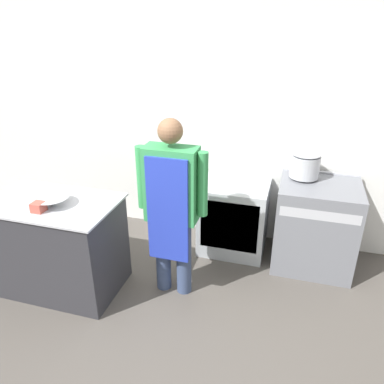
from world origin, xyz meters
The scene contains 9 objects.
ground_plane centered at (0.00, 0.00, 0.00)m, with size 14.00×14.00×0.00m, color #4C4742.
wall_back centered at (0.00, 2.06, 1.35)m, with size 8.00×0.05×2.70m.
prep_counter centered at (-1.07, 0.59, 0.46)m, with size 1.19×0.73×0.91m.
stove centered at (1.27, 1.64, 0.46)m, with size 0.79×0.68×0.94m.
fridge_unit centered at (0.41, 1.71, 0.40)m, with size 0.71×0.60×0.80m.
person_cook centered at (0.00, 0.83, 0.96)m, with size 0.64×0.24×1.69m.
mixing_bowl centered at (-1.02, 0.54, 0.95)m, with size 0.33×0.33×0.08m.
plastic_tub centered at (-1.05, 0.41, 0.95)m, with size 0.10×0.10×0.08m.
stock_pot centered at (1.09, 1.76, 1.08)m, with size 0.29×0.29×0.27m.
Camera 1 is at (0.99, -1.92, 2.41)m, focal length 35.00 mm.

